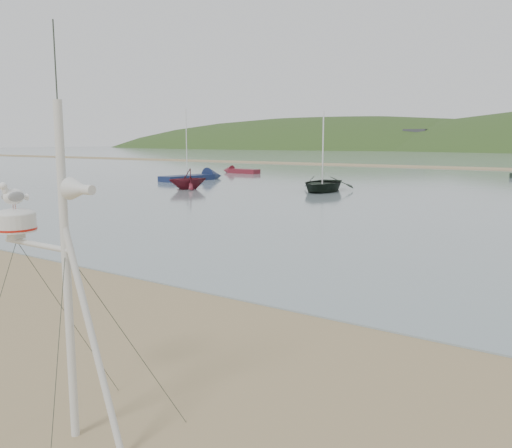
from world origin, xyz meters
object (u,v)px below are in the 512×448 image
Objects in this scene: sailboat_blue_near at (203,177)px; boat_dark at (323,155)px; boat_red at (188,169)px; dinghy_red_far at (236,171)px; mast_rig at (64,343)px.

boat_dark is at bearing -15.64° from sailboat_blue_near.
boat_dark is 15.98m from sailboat_blue_near.
boat_red is (-9.25, -4.36, -1.17)m from boat_dark.
boat_red is 0.58× the size of dinghy_red_far.
boat_red is at bearing -166.94° from boat_dark.
boat_dark is 1.04× the size of dinghy_red_far.
sailboat_blue_near reaches higher than boat_dark.
mast_rig is at bearing -26.69° from boat_red.
mast_rig is 1.69× the size of boat_red.
mast_rig is at bearing -54.88° from dinghy_red_far.
dinghy_red_far is at bearing 125.12° from mast_rig.
sailboat_blue_near reaches higher than boat_red.
mast_rig is 0.99× the size of dinghy_red_far.
boat_red is (-22.45, 26.89, 0.32)m from mast_rig.
boat_dark is at bearing 112.91° from mast_rig.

